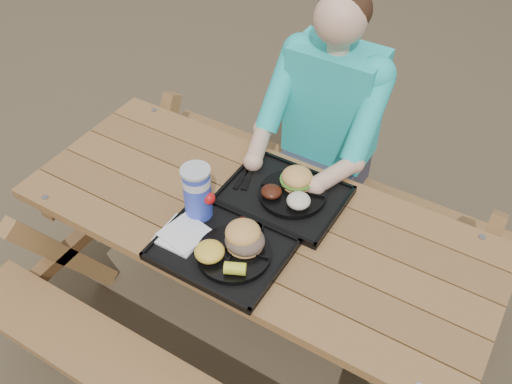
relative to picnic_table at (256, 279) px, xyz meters
The scene contains 18 objects.
ground 0.38m from the picnic_table, ahead, with size 60.00×60.00×0.00m, color #999999.
picnic_table is the anchor object (origin of this frame).
tray_near 0.44m from the picnic_table, 94.30° to the right, with size 0.45×0.35×0.02m, color black.
tray_far 0.41m from the picnic_table, 74.35° to the left, with size 0.45×0.35×0.02m, color black.
plate_near 0.46m from the picnic_table, 79.50° to the right, with size 0.26×0.26×0.02m, color black.
plate_far 0.44m from the picnic_table, 65.42° to the left, with size 0.26×0.26×0.02m, color black.
napkin_stack 0.50m from the picnic_table, 125.74° to the right, with size 0.15×0.15×0.02m, color white.
soda_cup 0.54m from the picnic_table, 149.15° to the right, with size 0.10×0.10×0.21m, color #1C33D5.
condiment_bbq 0.42m from the picnic_table, 98.48° to the right, with size 0.04×0.04×0.03m, color black.
condiment_mustard 0.42m from the picnic_table, 59.26° to the right, with size 0.06×0.06×0.03m, color yellow.
sandwich 0.51m from the picnic_table, 71.18° to the right, with size 0.13×0.13×0.14m, color #F1A855, non-canonical shape.
mac_cheese 0.52m from the picnic_table, 93.86° to the right, with size 0.10×0.10×0.05m, color yellow.
corn_cob 0.53m from the picnic_table, 72.10° to the right, with size 0.07×0.07×0.04m, color #F5FA34, non-canonical shape.
cutlery_far 0.44m from the picnic_table, 130.77° to the left, with size 0.02×0.14×0.01m, color black.
burger 0.51m from the picnic_table, 72.43° to the left, with size 0.12×0.12×0.11m, color #F0AA55, non-canonical shape.
baked_beans 0.44m from the picnic_table, 84.40° to the left, with size 0.08×0.08×0.04m, color #45190D.
potato_salad 0.47m from the picnic_table, 39.12° to the left, with size 0.09×0.09×0.05m, color white.
diner 0.69m from the picnic_table, 90.64° to the left, with size 0.48×0.84×1.28m, color #1BC1AC, non-canonical shape.
Camera 1 is at (0.76, -1.26, 2.29)m, focal length 40.00 mm.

